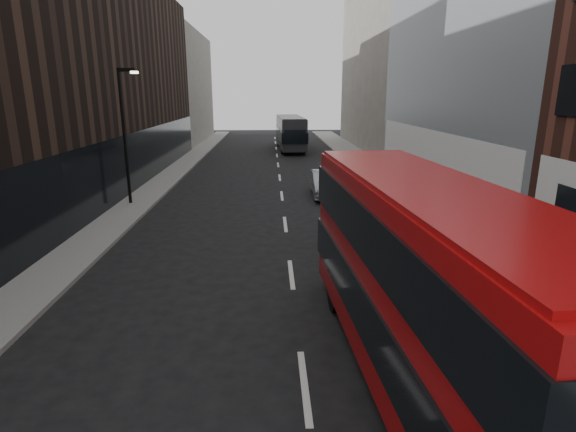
{
  "coord_description": "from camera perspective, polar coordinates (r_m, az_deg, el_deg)",
  "views": [
    {
      "loc": [
        -0.67,
        -6.09,
        5.91
      ],
      "look_at": [
        -0.17,
        6.34,
        2.5
      ],
      "focal_mm": 28.0,
      "sensor_mm": 36.0,
      "label": 1
    }
  ],
  "objects": [
    {
      "name": "street_lamp",
      "position": [
        25.31,
        -19.98,
        10.51
      ],
      "size": [
        1.06,
        0.22,
        7.0
      ],
      "color": "black",
      "rests_on": "sidewalk_left"
    },
    {
      "name": "building_left_far",
      "position": [
        59.1,
        -13.33,
        15.5
      ],
      "size": [
        5.0,
        20.0,
        13.0
      ],
      "primitive_type": "cube",
      "color": "slate",
      "rests_on": "ground"
    },
    {
      "name": "red_bus",
      "position": [
        9.39,
        16.84,
        -7.49
      ],
      "size": [
        3.12,
        10.72,
        4.28
      ],
      "rotation": [
        0.0,
        0.0,
        0.06
      ],
      "color": "#A0090B",
      "rests_on": "ground"
    },
    {
      "name": "sidewalk_left",
      "position": [
        32.47,
        -15.33,
        4.42
      ],
      "size": [
        2.0,
        80.0,
        0.15
      ],
      "primitive_type": "cube",
      "color": "slate",
      "rests_on": "ground"
    },
    {
      "name": "building_left_mid",
      "position": [
        37.7,
        -19.78,
        16.12
      ],
      "size": [
        5.0,
        24.0,
        14.0
      ],
      "primitive_type": "cube",
      "color": "black",
      "rests_on": "ground"
    },
    {
      "name": "car_a",
      "position": [
        19.15,
        8.17,
        -0.73
      ],
      "size": [
        2.06,
        4.08,
        1.33
      ],
      "primitive_type": "imported",
      "rotation": [
        0.0,
        0.0,
        -0.13
      ],
      "color": "black",
      "rests_on": "ground"
    },
    {
      "name": "sidewalk_right",
      "position": [
        32.67,
        12.28,
        4.68
      ],
      "size": [
        3.0,
        80.0,
        0.15
      ],
      "primitive_type": "cube",
      "color": "slate",
      "rests_on": "ground"
    },
    {
      "name": "building_victorian",
      "position": [
        51.66,
        11.88,
        19.17
      ],
      "size": [
        6.5,
        24.0,
        21.0
      ],
      "color": "slate",
      "rests_on": "ground"
    },
    {
      "name": "grey_bus",
      "position": [
        48.89,
        0.31,
        10.6
      ],
      "size": [
        2.97,
        11.02,
        3.53
      ],
      "rotation": [
        0.0,
        0.0,
        0.04
      ],
      "color": "black",
      "rests_on": "ground"
    },
    {
      "name": "car_c",
      "position": [
        30.98,
        7.34,
        5.37
      ],
      "size": [
        2.3,
        4.47,
        1.24
      ],
      "primitive_type": "imported",
      "rotation": [
        0.0,
        0.0,
        0.14
      ],
      "color": "black",
      "rests_on": "ground"
    },
    {
      "name": "building_modern_block",
      "position": [
        29.95,
        23.42,
        21.81
      ],
      "size": [
        5.03,
        22.0,
        20.0
      ],
      "color": "#A5AAB0",
      "rests_on": "ground"
    },
    {
      "name": "car_b",
      "position": [
        26.71,
        4.79,
        4.11
      ],
      "size": [
        1.64,
        4.52,
        1.48
      ],
      "primitive_type": "imported",
      "rotation": [
        0.0,
        0.0,
        -0.02
      ],
      "color": "#9B9FA4",
      "rests_on": "ground"
    }
  ]
}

